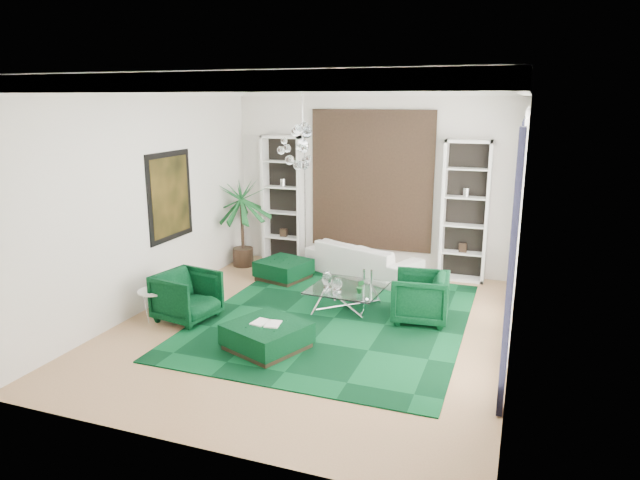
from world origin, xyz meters
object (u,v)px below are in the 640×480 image
at_px(coffee_table, 347,298).
at_px(side_table, 155,305).
at_px(palm, 242,212).
at_px(armchair_left, 187,296).
at_px(ottoman_side, 284,270).
at_px(armchair_right, 420,297).
at_px(sofa, 363,260).
at_px(ottoman_front, 267,337).

distance_m(coffee_table, side_table, 3.23).
bearing_deg(palm, side_table, -88.28).
bearing_deg(armchair_left, ottoman_side, -4.09).
bearing_deg(palm, ottoman_side, -26.16).
relative_size(armchair_left, armchair_right, 1.00).
height_order(sofa, side_table, sofa).
xyz_separation_m(armchair_left, coffee_table, (2.34, 1.34, -0.20)).
xyz_separation_m(ottoman_front, palm, (-2.33, 3.74, 1.00)).
distance_m(ottoman_side, side_table, 2.95).
xyz_separation_m(ottoman_side, palm, (-1.23, 0.60, 1.00)).
xyz_separation_m(armchair_left, ottoman_side, (0.62, 2.53, -0.21)).
relative_size(armchair_right, palm, 0.37).
relative_size(armchair_left, ottoman_side, 0.99).
relative_size(sofa, armchair_right, 2.68).
relative_size(coffee_table, palm, 0.50).
bearing_deg(coffee_table, palm, 148.59).
distance_m(armchair_left, coffee_table, 2.70).
distance_m(side_table, palm, 3.46).
height_order(coffee_table, ottoman_front, coffee_table).
distance_m(armchair_left, ottoman_front, 1.84).
bearing_deg(sofa, armchair_right, 148.80).
bearing_deg(armchair_right, ottoman_front, -50.67).
relative_size(sofa, palm, 1.00).
bearing_deg(armchair_left, ottoman_front, -99.56).
relative_size(armchair_right, side_table, 1.72).
relative_size(sofa, side_table, 4.60).
bearing_deg(side_table, ottoman_side, 67.54).
height_order(ottoman_front, side_table, side_table).
bearing_deg(ottoman_front, sofa, 85.13).
xyz_separation_m(armchair_right, ottoman_side, (-2.98, 1.28, -0.21)).
distance_m(armchair_right, palm, 4.68).
xyz_separation_m(sofa, ottoman_side, (-1.43, -0.77, -0.15)).
bearing_deg(coffee_table, armchair_right, -4.00).
height_order(armchair_right, ottoman_front, armchair_right).
relative_size(coffee_table, side_table, 2.31).
bearing_deg(armchair_right, palm, -119.34).
distance_m(sofa, armchair_left, 3.89).
relative_size(armchair_left, palm, 0.37).
bearing_deg(palm, sofa, 3.58).
bearing_deg(ottoman_side, coffee_table, -34.84).
xyz_separation_m(armchair_right, coffee_table, (-1.27, 0.09, -0.20)).
bearing_deg(side_table, ottoman_front, -10.53).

